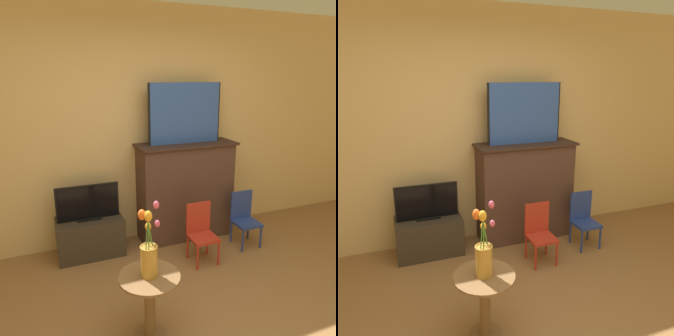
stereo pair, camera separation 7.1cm
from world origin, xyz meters
TOP-DOWN VIEW (x-y plane):
  - wall_back at (0.00, 2.13)m, footprint 8.00×0.06m
  - fireplace_mantel at (0.55, 1.90)m, footprint 1.18×0.44m
  - painting at (0.54, 1.91)m, footprint 0.88×0.03m
  - tv_stand at (-0.62, 1.87)m, footprint 0.71×0.41m
  - tv_monitor at (-0.62, 1.88)m, footprint 0.67×0.12m
  - chair_red at (0.47, 1.32)m, footprint 0.28×0.28m
  - chair_blue at (1.11, 1.45)m, footprint 0.28×0.28m
  - side_table at (-0.38, 0.47)m, footprint 0.46×0.46m
  - vase_tulips at (-0.38, 0.47)m, footprint 0.19×0.20m

SIDE VIEW (x-z plane):
  - tv_stand at x=-0.62m, z-range 0.00..0.42m
  - chair_red at x=0.47m, z-range 0.03..0.66m
  - chair_blue at x=1.11m, z-range 0.03..0.66m
  - side_table at x=-0.38m, z-range 0.08..0.61m
  - fireplace_mantel at x=0.55m, z-range 0.01..1.19m
  - tv_monitor at x=-0.62m, z-range 0.41..0.80m
  - vase_tulips at x=-0.38m, z-range 0.44..0.99m
  - wall_back at x=0.00m, z-range 0.00..2.70m
  - painting at x=0.54m, z-range 1.17..1.86m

